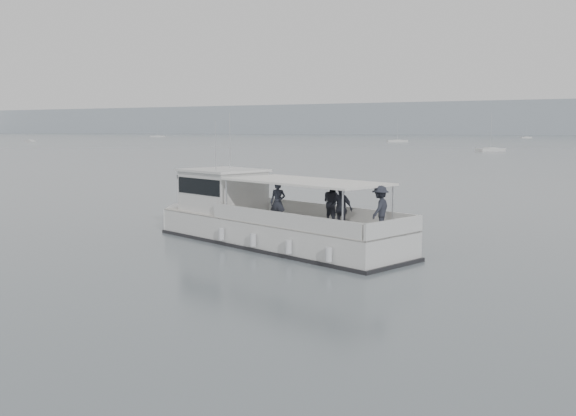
% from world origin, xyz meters
% --- Properties ---
extents(ground, '(1400.00, 1400.00, 0.00)m').
position_xyz_m(ground, '(0.00, 0.00, 0.00)').
color(ground, slate).
rests_on(ground, ground).
extents(tour_boat, '(13.67, 6.92, 5.79)m').
position_xyz_m(tour_boat, '(4.27, -3.28, 0.95)').
color(tour_boat, silver).
rests_on(tour_boat, ground).
extents(moored_fleet, '(448.52, 343.74, 10.58)m').
position_xyz_m(moored_fleet, '(-27.59, 200.58, 0.36)').
color(moored_fleet, silver).
rests_on(moored_fleet, ground).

